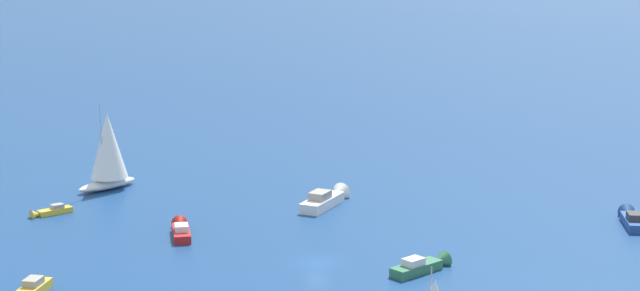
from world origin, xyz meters
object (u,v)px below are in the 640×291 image
(motorboat_offshore, at_px, (423,265))
(motorboat_outer_ring_a, at_px, (50,212))
(motorboat_near_centre, at_px, (181,230))
(sailboat_trailing, at_px, (108,150))
(motorboat_inshore, at_px, (327,199))
(motorboat_outer_ring_b, at_px, (632,219))

(motorboat_offshore, relative_size, motorboat_outer_ring_a, 1.46)
(motorboat_outer_ring_a, bearing_deg, motorboat_offshore, -96.36)
(motorboat_near_centre, bearing_deg, sailboat_trailing, 49.46)
(motorboat_near_centre, xyz_separation_m, sailboat_trailing, (17.77, 20.77, 5.21))
(motorboat_inshore, height_order, motorboat_outer_ring_a, motorboat_inshore)
(sailboat_trailing, bearing_deg, motorboat_outer_ring_a, 179.54)
(sailboat_trailing, xyz_separation_m, motorboat_outer_ring_a, (-15.29, 0.12, -5.39))
(motorboat_near_centre, distance_m, motorboat_offshore, 32.27)
(motorboat_outer_ring_a, bearing_deg, motorboat_outer_ring_b, -73.76)
(motorboat_near_centre, bearing_deg, motorboat_offshore, -96.08)
(sailboat_trailing, bearing_deg, motorboat_near_centre, -130.54)
(sailboat_trailing, xyz_separation_m, motorboat_outer_ring_b, (6.27, -73.85, -5.15))
(motorboat_outer_ring_b, bearing_deg, motorboat_near_centre, 114.36)
(motorboat_outer_ring_a, xyz_separation_m, motorboat_outer_ring_b, (21.55, -73.97, 0.24))
(motorboat_near_centre, relative_size, motorboat_outer_ring_a, 1.42)
(sailboat_trailing, distance_m, motorboat_outer_ring_b, 74.30)
(motorboat_outer_ring_a, bearing_deg, motorboat_near_centre, -96.78)
(motorboat_offshore, xyz_separation_m, sailboat_trailing, (21.19, 52.87, 5.20))
(motorboat_inshore, bearing_deg, sailboat_trailing, 93.24)
(motorboat_inshore, xyz_separation_m, motorboat_outer_ring_b, (4.38, -40.54, -0.16))
(sailboat_trailing, height_order, motorboat_outer_ring_a, sailboat_trailing)
(motorboat_near_centre, xyz_separation_m, motorboat_outer_ring_a, (2.48, 20.90, -0.18))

